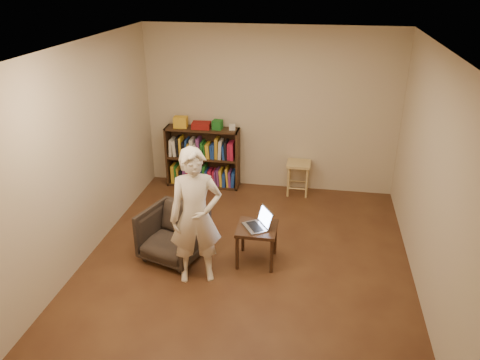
% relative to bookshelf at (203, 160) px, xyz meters
% --- Properties ---
extents(floor, '(4.50, 4.50, 0.00)m').
position_rel_bookshelf_xyz_m(floor, '(1.07, -2.09, -0.44)').
color(floor, '#402214').
rests_on(floor, ground).
extents(ceiling, '(4.50, 4.50, 0.00)m').
position_rel_bookshelf_xyz_m(ceiling, '(1.07, -2.09, 2.16)').
color(ceiling, white).
rests_on(ceiling, wall_back).
extents(wall_back, '(4.00, 0.00, 4.00)m').
position_rel_bookshelf_xyz_m(wall_back, '(1.07, 0.16, 0.86)').
color(wall_back, '#C7B096').
rests_on(wall_back, floor).
extents(wall_left, '(0.00, 4.50, 4.50)m').
position_rel_bookshelf_xyz_m(wall_left, '(-0.93, -2.09, 0.86)').
color(wall_left, '#C7B096').
rests_on(wall_left, floor).
extents(wall_right, '(0.00, 4.50, 4.50)m').
position_rel_bookshelf_xyz_m(wall_right, '(3.07, -2.09, 0.86)').
color(wall_right, '#C7B096').
rests_on(wall_right, floor).
extents(bookshelf, '(1.20, 0.30, 1.00)m').
position_rel_bookshelf_xyz_m(bookshelf, '(0.00, 0.00, 0.00)').
color(bookshelf, black).
rests_on(bookshelf, floor).
extents(box_yellow, '(0.23, 0.17, 0.17)m').
position_rel_bookshelf_xyz_m(box_yellow, '(-0.35, -0.02, 0.65)').
color(box_yellow, gold).
rests_on(box_yellow, bookshelf).
extents(red_cloth, '(0.30, 0.23, 0.10)m').
position_rel_bookshelf_xyz_m(red_cloth, '(-0.01, -0.01, 0.61)').
color(red_cloth, maroon).
rests_on(red_cloth, bookshelf).
extents(box_green, '(0.16, 0.16, 0.15)m').
position_rel_bookshelf_xyz_m(box_green, '(0.26, -0.01, 0.63)').
color(box_green, '#1B6520').
rests_on(box_green, bookshelf).
extents(box_white, '(0.11, 0.11, 0.08)m').
position_rel_bookshelf_xyz_m(box_white, '(0.49, 0.01, 0.60)').
color(box_white, silver).
rests_on(box_white, bookshelf).
extents(stool, '(0.37, 0.37, 0.53)m').
position_rel_bookshelf_xyz_m(stool, '(1.58, -0.06, -0.01)').
color(stool, tan).
rests_on(stool, floor).
extents(armchair, '(0.88, 0.89, 0.65)m').
position_rel_bookshelf_xyz_m(armchair, '(0.15, -2.17, -0.11)').
color(armchair, '#302720').
rests_on(armchair, floor).
extents(side_table, '(0.48, 0.48, 0.49)m').
position_rel_bookshelf_xyz_m(side_table, '(1.19, -2.09, -0.03)').
color(side_table, black).
rests_on(side_table, floor).
extents(laptop, '(0.40, 0.41, 0.23)m').
position_rel_bookshelf_xyz_m(laptop, '(1.22, -2.09, 0.10)').
color(laptop, '#A6A6AB').
rests_on(laptop, side_table).
extents(person, '(0.68, 0.55, 1.62)m').
position_rel_bookshelf_xyz_m(person, '(0.56, -2.54, 0.37)').
color(person, beige).
rests_on(person, floor).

